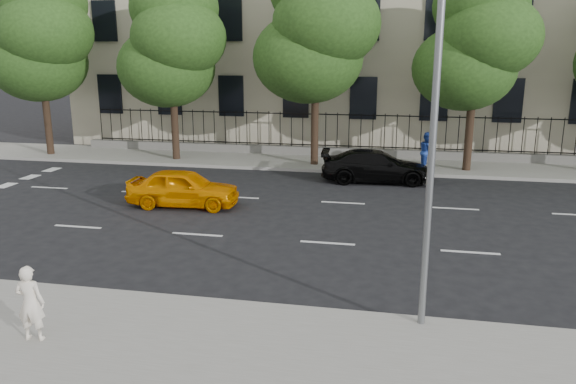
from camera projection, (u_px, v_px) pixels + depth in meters
name	position (u px, v px, depth m)	size (l,w,h in m)	color
ground	(315.00, 276.00, 13.98)	(120.00, 120.00, 0.00)	black
near_sidewalk	(282.00, 357.00, 10.15)	(60.00, 4.00, 0.15)	gray
far_sidewalk	(357.00, 164.00, 27.27)	(60.00, 4.00, 0.15)	gray
lane_markings	(336.00, 220.00, 18.49)	(49.60, 4.62, 0.01)	silver
iron_fence	(360.00, 146.00, 28.74)	(30.00, 0.50, 2.20)	slate
street_light	(436.00, 68.00, 10.55)	(0.25, 3.32, 8.05)	slate
tree_a	(41.00, 36.00, 28.16)	(5.71, 5.31, 9.39)	#382619
tree_b	(173.00, 41.00, 26.91)	(5.53, 5.12, 8.97)	#382619
tree_c	(317.00, 28.00, 25.46)	(5.89, 5.50, 9.80)	#382619
tree_d	(477.00, 41.00, 24.29)	(5.34, 4.94, 8.84)	#382619
yellow_taxi	(183.00, 188.00, 20.05)	(1.60, 3.97, 1.35)	orange
black_sedan	(376.00, 166.00, 23.75)	(1.89, 4.65, 1.35)	black
woman_near	(30.00, 303.00, 10.47)	(0.54, 0.35, 1.48)	white
pedestrian_far	(427.00, 152.00, 25.14)	(0.86, 0.67, 1.76)	#1E3B96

